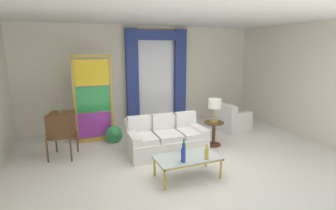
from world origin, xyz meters
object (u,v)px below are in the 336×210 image
(table_lamp_brass, at_px, (215,105))
(vintage_tv, at_px, (61,125))
(armchair_white, at_px, (231,120))
(peacock_figurine, at_px, (115,135))
(bottle_crystal_tall, at_px, (183,154))
(bottle_blue_decanter, at_px, (207,153))
(round_side_table, at_px, (214,131))
(couch_white_long, at_px, (165,139))
(stained_glass_divider, at_px, (93,101))
(bottle_amber_squat, at_px, (184,147))
(coffee_table, at_px, (187,159))

(table_lamp_brass, bearing_deg, vintage_tv, 170.07)
(armchair_white, bearing_deg, peacock_figurine, 178.27)
(bottle_crystal_tall, bearing_deg, vintage_tv, 133.97)
(bottle_blue_decanter, height_order, round_side_table, bottle_blue_decanter)
(couch_white_long, distance_m, bottle_crystal_tall, 1.53)
(armchair_white, bearing_deg, round_side_table, -141.39)
(couch_white_long, xyz_separation_m, bottle_crystal_tall, (-0.24, -1.49, 0.24))
(vintage_tv, distance_m, table_lamp_brass, 3.52)
(stained_glass_divider, bearing_deg, bottle_amber_squat, -60.94)
(bottle_crystal_tall, xyz_separation_m, vintage_tv, (-1.97, 2.04, 0.18))
(bottle_blue_decanter, relative_size, round_side_table, 0.48)
(coffee_table, height_order, table_lamp_brass, table_lamp_brass)
(bottle_amber_squat, bearing_deg, vintage_tv, 141.74)
(round_side_table, xyz_separation_m, table_lamp_brass, (0.00, 0.00, 0.67))
(bottle_crystal_tall, height_order, bottle_amber_squat, bottle_crystal_tall)
(armchair_white, distance_m, round_side_table, 1.43)
(coffee_table, relative_size, bottle_crystal_tall, 3.43)
(armchair_white, bearing_deg, table_lamp_brass, -141.39)
(bottle_crystal_tall, distance_m, table_lamp_brass, 2.12)
(round_side_table, bearing_deg, stained_glass_divider, 152.97)
(coffee_table, bearing_deg, peacock_figurine, 112.23)
(stained_glass_divider, height_order, table_lamp_brass, stained_glass_divider)
(bottle_amber_squat, xyz_separation_m, stained_glass_divider, (-1.36, 2.45, 0.53))
(coffee_table, xyz_separation_m, armchair_white, (2.44, 2.15, -0.08))
(vintage_tv, relative_size, stained_glass_divider, 0.61)
(stained_glass_divider, distance_m, table_lamp_brass, 3.01)
(armchair_white, relative_size, stained_glass_divider, 0.42)
(bottle_amber_squat, bearing_deg, couch_white_long, 86.66)
(couch_white_long, distance_m, coffee_table, 1.33)
(coffee_table, distance_m, round_side_table, 1.83)
(bottle_crystal_tall, relative_size, armchair_white, 0.37)
(armchair_white, xyz_separation_m, table_lamp_brass, (-1.11, -0.89, 0.74))
(bottle_blue_decanter, xyz_separation_m, peacock_figurine, (-1.20, 2.47, -0.30))
(armchair_white, bearing_deg, couch_white_long, -160.69)
(couch_white_long, distance_m, bottle_blue_decanter, 1.57)
(coffee_table, bearing_deg, table_lamp_brass, 43.61)
(table_lamp_brass, bearing_deg, bottle_amber_squat, -140.57)
(armchair_white, height_order, round_side_table, armchair_white)
(armchair_white, distance_m, stained_glass_divider, 3.90)
(round_side_table, bearing_deg, vintage_tv, 170.07)
(armchair_white, bearing_deg, vintage_tv, -176.44)
(bottle_blue_decanter, height_order, peacock_figurine, bottle_blue_decanter)
(couch_white_long, distance_m, stained_glass_divider, 2.08)
(vintage_tv, distance_m, armchair_white, 4.60)
(table_lamp_brass, bearing_deg, bottle_blue_decanter, -125.41)
(bottle_crystal_tall, bearing_deg, coffee_table, 45.79)
(armchair_white, bearing_deg, bottle_amber_squat, -140.94)
(couch_white_long, xyz_separation_m, table_lamp_brass, (1.25, -0.06, 0.72))
(vintage_tv, distance_m, stained_glass_divider, 1.14)
(couch_white_long, relative_size, stained_glass_divider, 0.81)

